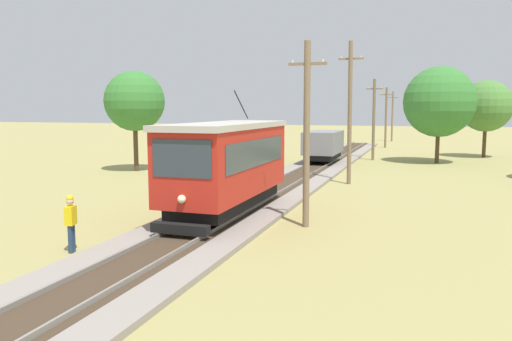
{
  "coord_description": "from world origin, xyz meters",
  "views": [
    {
      "loc": [
        7.36,
        -2.53,
        4.36
      ],
      "look_at": [
        0.66,
        17.57,
        1.75
      ],
      "focal_mm": 35.22,
      "sensor_mm": 36.0,
      "label": 1
    }
  ],
  "objects_px": {
    "utility_pole_distant": "(386,117)",
    "tree_left_near": "(134,101)",
    "utility_pole_far": "(374,119)",
    "tree_right_near": "(486,106)",
    "freight_car": "(323,145)",
    "utility_pole_mid": "(350,112)",
    "utility_pole_near_tram": "(307,133)",
    "track_worker": "(71,221)",
    "red_tram": "(228,164)",
    "tree_right_far": "(439,102)",
    "utility_pole_horizon": "(392,116)"
  },
  "relations": [
    {
      "from": "utility_pole_distant",
      "to": "tree_left_near",
      "type": "distance_m",
      "value": 31.27
    },
    {
      "from": "utility_pole_far",
      "to": "tree_right_near",
      "type": "xyz_separation_m",
      "value": [
        9.26,
        5.65,
        1.08
      ]
    },
    {
      "from": "freight_car",
      "to": "utility_pole_mid",
      "type": "distance_m",
      "value": 10.57
    },
    {
      "from": "utility_pole_mid",
      "to": "tree_right_near",
      "type": "height_order",
      "value": "utility_pole_mid"
    },
    {
      "from": "utility_pole_distant",
      "to": "utility_pole_mid",
      "type": "bearing_deg",
      "value": -90.0
    },
    {
      "from": "utility_pole_near_tram",
      "to": "utility_pole_mid",
      "type": "bearing_deg",
      "value": 90.0
    },
    {
      "from": "utility_pole_mid",
      "to": "track_worker",
      "type": "height_order",
      "value": "utility_pole_mid"
    },
    {
      "from": "red_tram",
      "to": "utility_pole_far",
      "type": "distance_m",
      "value": 25.33
    },
    {
      "from": "tree_right_near",
      "to": "tree_right_far",
      "type": "bearing_deg",
      "value": -122.92
    },
    {
      "from": "red_tram",
      "to": "tree_right_near",
      "type": "height_order",
      "value": "tree_right_near"
    },
    {
      "from": "track_worker",
      "to": "tree_left_near",
      "type": "height_order",
      "value": "tree_left_near"
    },
    {
      "from": "utility_pole_far",
      "to": "utility_pole_mid",
      "type": "bearing_deg",
      "value": -90.0
    },
    {
      "from": "tree_left_near",
      "to": "red_tram",
      "type": "bearing_deg",
      "value": -45.98
    },
    {
      "from": "utility_pole_near_tram",
      "to": "tree_left_near",
      "type": "height_order",
      "value": "tree_left_near"
    },
    {
      "from": "utility_pole_near_tram",
      "to": "tree_right_near",
      "type": "relative_size",
      "value": 0.98
    },
    {
      "from": "tree_left_near",
      "to": "utility_pole_mid",
      "type": "bearing_deg",
      "value": -6.32
    },
    {
      "from": "utility_pole_mid",
      "to": "utility_pole_horizon",
      "type": "bearing_deg",
      "value": 90.0
    },
    {
      "from": "track_worker",
      "to": "tree_right_far",
      "type": "distance_m",
      "value": 32.7
    },
    {
      "from": "utility_pole_mid",
      "to": "utility_pole_near_tram",
      "type": "bearing_deg",
      "value": -90.0
    },
    {
      "from": "red_tram",
      "to": "utility_pole_near_tram",
      "type": "height_order",
      "value": "utility_pole_near_tram"
    },
    {
      "from": "tree_left_near",
      "to": "utility_pole_far",
      "type": "bearing_deg",
      "value": 40.47
    },
    {
      "from": "track_worker",
      "to": "utility_pole_horizon",
      "type": "bearing_deg",
      "value": 69.56
    },
    {
      "from": "red_tram",
      "to": "utility_pole_far",
      "type": "height_order",
      "value": "utility_pole_far"
    },
    {
      "from": "red_tram",
      "to": "tree_left_near",
      "type": "xyz_separation_m",
      "value": [
        -11.77,
        12.18,
        2.69
      ]
    },
    {
      "from": "utility_pole_near_tram",
      "to": "tree_right_near",
      "type": "bearing_deg",
      "value": 73.53
    },
    {
      "from": "utility_pole_distant",
      "to": "red_tram",
      "type": "bearing_deg",
      "value": -94.83
    },
    {
      "from": "utility_pole_distant",
      "to": "tree_right_far",
      "type": "xyz_separation_m",
      "value": [
        5.14,
        -15.16,
        1.45
      ]
    },
    {
      "from": "freight_car",
      "to": "utility_pole_horizon",
      "type": "height_order",
      "value": "utility_pole_horizon"
    },
    {
      "from": "utility_pole_far",
      "to": "utility_pole_distant",
      "type": "relative_size",
      "value": 1.02
    },
    {
      "from": "utility_pole_distant",
      "to": "tree_left_near",
      "type": "xyz_separation_m",
      "value": [
        -15.11,
        -27.34,
        1.42
      ]
    },
    {
      "from": "red_tram",
      "to": "track_worker",
      "type": "height_order",
      "value": "red_tram"
    },
    {
      "from": "utility_pole_mid",
      "to": "tree_right_near",
      "type": "distance_m",
      "value": 22.24
    },
    {
      "from": "utility_pole_mid",
      "to": "tree_left_near",
      "type": "relative_size",
      "value": 1.17
    },
    {
      "from": "utility_pole_near_tram",
      "to": "tree_left_near",
      "type": "xyz_separation_m",
      "value": [
        -15.11,
        12.78,
        1.4
      ]
    },
    {
      "from": "tree_right_near",
      "to": "utility_pole_near_tram",
      "type": "bearing_deg",
      "value": -106.47
    },
    {
      "from": "freight_car",
      "to": "tree_left_near",
      "type": "distance_m",
      "value": 14.62
    },
    {
      "from": "freight_car",
      "to": "track_worker",
      "type": "bearing_deg",
      "value": -95.84
    },
    {
      "from": "utility_pole_mid",
      "to": "tree_left_near",
      "type": "distance_m",
      "value": 15.22
    },
    {
      "from": "red_tram",
      "to": "tree_right_near",
      "type": "bearing_deg",
      "value": 67.71
    },
    {
      "from": "red_tram",
      "to": "freight_car",
      "type": "relative_size",
      "value": 1.64
    },
    {
      "from": "tree_left_near",
      "to": "utility_pole_near_tram",
      "type": "bearing_deg",
      "value": -40.23
    },
    {
      "from": "utility_pole_far",
      "to": "utility_pole_horizon",
      "type": "bearing_deg",
      "value": 90.0
    },
    {
      "from": "utility_pole_far",
      "to": "utility_pole_horizon",
      "type": "xyz_separation_m",
      "value": [
        0.0,
        26.42,
        -0.1
      ]
    },
    {
      "from": "utility_pole_horizon",
      "to": "track_worker",
      "type": "relative_size",
      "value": 3.73
    },
    {
      "from": "tree_right_far",
      "to": "utility_pole_distant",
      "type": "bearing_deg",
      "value": 108.73
    },
    {
      "from": "utility_pole_distant",
      "to": "utility_pole_horizon",
      "type": "bearing_deg",
      "value": 90.0
    },
    {
      "from": "red_tram",
      "to": "tree_right_near",
      "type": "xyz_separation_m",
      "value": [
        12.6,
        30.73,
        2.41
      ]
    },
    {
      "from": "utility_pole_far",
      "to": "tree_left_near",
      "type": "height_order",
      "value": "tree_left_near"
    },
    {
      "from": "track_worker",
      "to": "tree_right_far",
      "type": "bearing_deg",
      "value": 55.41
    },
    {
      "from": "tree_left_near",
      "to": "tree_right_near",
      "type": "xyz_separation_m",
      "value": [
        24.37,
        18.54,
        -0.28
      ]
    }
  ]
}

